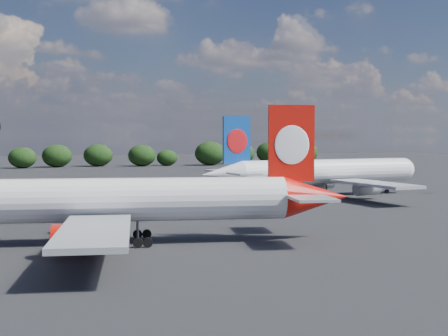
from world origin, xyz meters
name	(u,v)px	position (x,y,z in m)	size (l,w,h in m)	color
ground	(34,205)	(0.00, 60.00, 0.00)	(500.00, 500.00, 0.00)	black
qantas_airliner	(135,201)	(8.87, 19.53, 4.35)	(43.65, 41.68, 14.28)	white
china_southern_airliner	(319,173)	(49.43, 57.30, 4.36)	(43.92, 41.79, 14.32)	white
billboard_yellow	(59,156)	(12.00, 182.00, 3.87)	(5.00, 0.30, 5.50)	yellow
horizon_treeline	(55,156)	(10.53, 179.70, 4.03)	(207.11, 16.59, 9.24)	black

